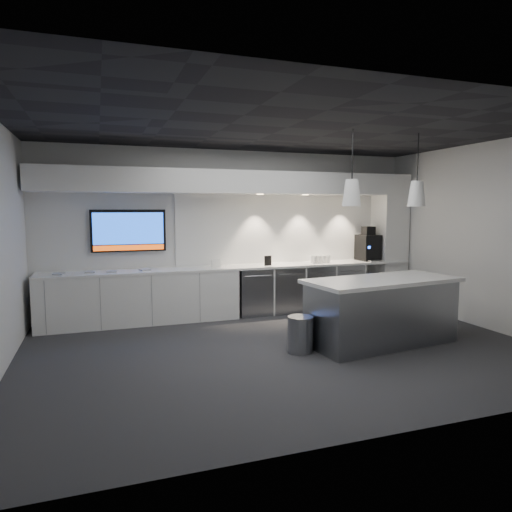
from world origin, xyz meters
name	(u,v)px	position (x,y,z in m)	size (l,w,h in m)	color
floor	(286,349)	(0.00, 0.00, 0.00)	(7.00, 7.00, 0.00)	#2D2D30
ceiling	(287,127)	(0.00, 0.00, 3.00)	(7.00, 7.00, 0.00)	black
wall_back	(234,232)	(0.00, 2.50, 1.50)	(7.00, 7.00, 0.00)	silver
wall_front	(404,262)	(0.00, -2.50, 1.50)	(7.00, 7.00, 0.00)	silver
wall_right	(488,236)	(3.50, 0.00, 1.50)	(7.00, 7.00, 0.00)	silver
back_counter	(239,267)	(0.00, 2.17, 0.88)	(6.80, 0.65, 0.04)	white
left_base_cabinets	(141,298)	(-1.75, 2.17, 0.43)	(3.30, 0.63, 0.86)	white
fridge_unit_a	(252,291)	(0.25, 2.17, 0.42)	(0.60, 0.61, 0.85)	gray
fridge_unit_b	(284,289)	(0.88, 2.17, 0.42)	(0.60, 0.61, 0.85)	gray
fridge_unit_c	(314,287)	(1.51, 2.17, 0.42)	(0.60, 0.61, 0.85)	gray
fridge_unit_d	(343,285)	(2.14, 2.17, 0.42)	(0.60, 0.61, 0.85)	gray
backsplash	(294,229)	(1.20, 2.48, 1.55)	(4.60, 0.03, 1.30)	white
soffit	(239,182)	(0.00, 2.20, 2.40)	(6.90, 0.60, 0.40)	white
column	(389,240)	(3.20, 2.20, 1.30)	(0.55, 0.55, 2.60)	white
wall_tv	(129,231)	(-1.90, 2.45, 1.56)	(1.25, 0.07, 0.72)	black
island	(382,311)	(1.41, -0.19, 0.48)	(2.34, 1.23, 0.95)	gray
bin	(300,334)	(0.14, -0.16, 0.25)	(0.35, 0.35, 0.49)	gray
coffee_machine	(368,247)	(2.71, 2.20, 1.18)	(0.38, 0.55, 0.68)	black
sign_black	(268,261)	(0.52, 2.09, 0.99)	(0.14, 0.02, 0.18)	black
sign_white	(216,264)	(-0.44, 2.13, 0.97)	(0.18, 0.02, 0.14)	white
cup_cluster	(320,259)	(1.61, 2.13, 0.97)	(0.36, 0.17, 0.14)	silver
tray_a	(59,274)	(-3.00, 2.09, 0.91)	(0.16, 0.16, 0.03)	#B4B4B4
tray_b	(90,272)	(-2.54, 2.15, 0.91)	(0.16, 0.16, 0.03)	#B4B4B4
tray_c	(111,272)	(-2.21, 2.10, 0.91)	(0.16, 0.16, 0.03)	#B4B4B4
tray_d	(145,270)	(-1.67, 2.14, 0.91)	(0.16, 0.16, 0.03)	#B4B4B4
pendant_left	(352,193)	(0.87, -0.19, 2.15)	(0.25, 0.25, 1.06)	white
pendant_right	(417,193)	(1.94, -0.19, 2.15)	(0.25, 0.25, 1.06)	white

